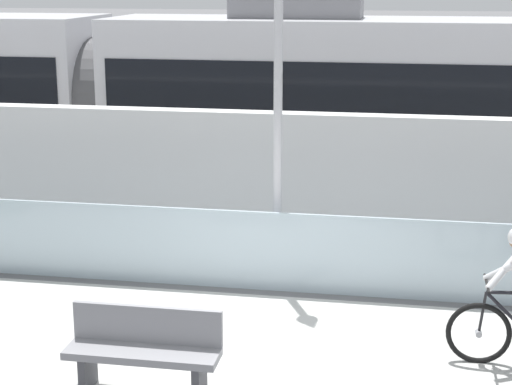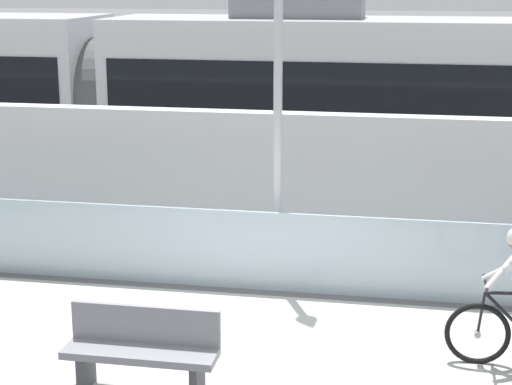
{
  "view_description": "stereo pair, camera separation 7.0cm",
  "coord_description": "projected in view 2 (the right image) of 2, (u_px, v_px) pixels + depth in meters",
  "views": [
    {
      "loc": [
        1.64,
        -9.04,
        4.21
      ],
      "look_at": [
        -0.41,
        2.35,
        1.25
      ],
      "focal_mm": 59.64,
      "sensor_mm": 36.0,
      "label": 1
    },
    {
      "loc": [
        1.71,
        -9.03,
        4.21
      ],
      "look_at": [
        -0.41,
        2.35,
        1.25
      ],
      "focal_mm": 59.64,
      "sensor_mm": 36.0,
      "label": 2
    }
  ],
  "objects": [
    {
      "name": "tram_rail_far",
      "position": [
        323.0,
        190.0,
        17.16
      ],
      "size": [
        32.0,
        0.08,
        0.01
      ],
      "primitive_type": "cube",
      "color": "#595654",
      "rests_on": "ground"
    },
    {
      "name": "glass_parapet",
      "position": [
        279.0,
        252.0,
        11.57
      ],
      "size": [
        32.0,
        0.05,
        1.11
      ],
      "primitive_type": "cube",
      "color": "silver",
      "rests_on": "ground"
    },
    {
      "name": "bench",
      "position": [
        142.0,
        348.0,
        8.77
      ],
      "size": [
        1.6,
        0.45,
        0.89
      ],
      "color": "gray",
      "rests_on": "ground"
    },
    {
      "name": "ground_plane",
      "position": [
        254.0,
        346.0,
        9.95
      ],
      "size": [
        200.0,
        200.0,
        0.0
      ],
      "primitive_type": "plane",
      "color": "slate"
    },
    {
      "name": "tram_rail_near",
      "position": [
        315.0,
        209.0,
        15.79
      ],
      "size": [
        32.0,
        0.08,
        0.01
      ],
      "primitive_type": "cube",
      "color": "#595654",
      "rests_on": "ground"
    },
    {
      "name": "concrete_barrier_wall",
      "position": [
        298.0,
        183.0,
        13.15
      ],
      "size": [
        32.0,
        0.36,
        2.19
      ],
      "primitive_type": "cube",
      "color": "white",
      "rests_on": "ground"
    },
    {
      "name": "lamp_post_antenna",
      "position": [
        278.0,
        47.0,
        11.2
      ],
      "size": [
        0.28,
        0.28,
        5.2
      ],
      "color": "gray",
      "rests_on": "ground"
    },
    {
      "name": "bike_path_deck",
      "position": [
        254.0,
        346.0,
        9.95
      ],
      "size": [
        32.0,
        3.2,
        0.01
      ],
      "primitive_type": "cube",
      "color": "beige",
      "rests_on": "ground"
    },
    {
      "name": "tram",
      "position": [
        107.0,
        97.0,
        16.76
      ],
      "size": [
        22.56,
        2.54,
        3.81
      ],
      "color": "silver",
      "rests_on": "ground"
    }
  ]
}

